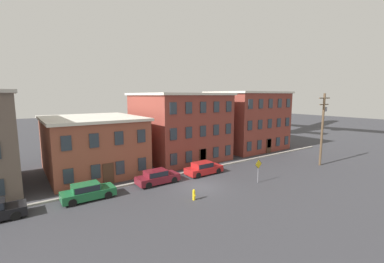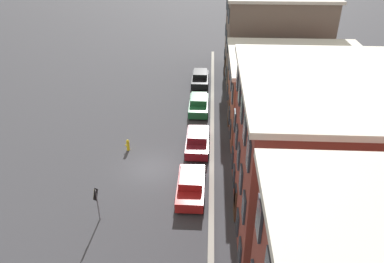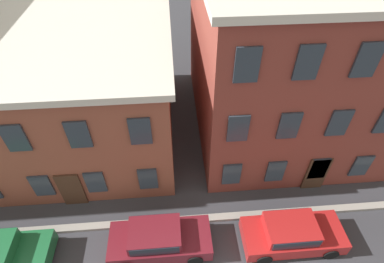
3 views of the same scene
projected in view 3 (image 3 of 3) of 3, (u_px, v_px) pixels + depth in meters
name	position (u px, v px, depth m)	size (l,w,h in m)	color
kerb_strip	(225.00, 217.00, 14.42)	(56.00, 0.36, 0.16)	#9E998E
apartment_midblock	(82.00, 84.00, 17.03)	(10.35, 11.87, 6.52)	brown
apartment_far	(295.00, 53.00, 16.79)	(11.38, 11.89, 9.32)	brown
car_maroon	(158.00, 238.00, 12.91)	(4.40, 1.92, 1.43)	maroon
car_red	(292.00, 233.00, 13.10)	(4.40, 1.92, 1.43)	#B21E1E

